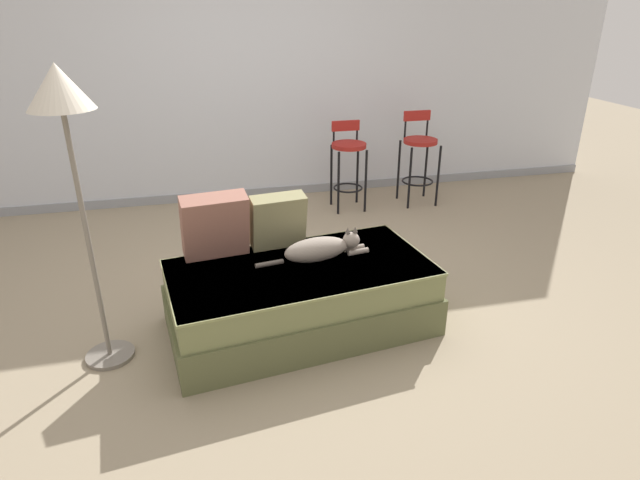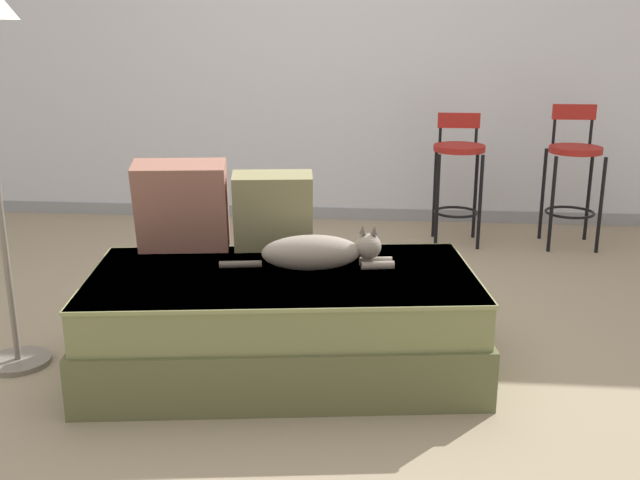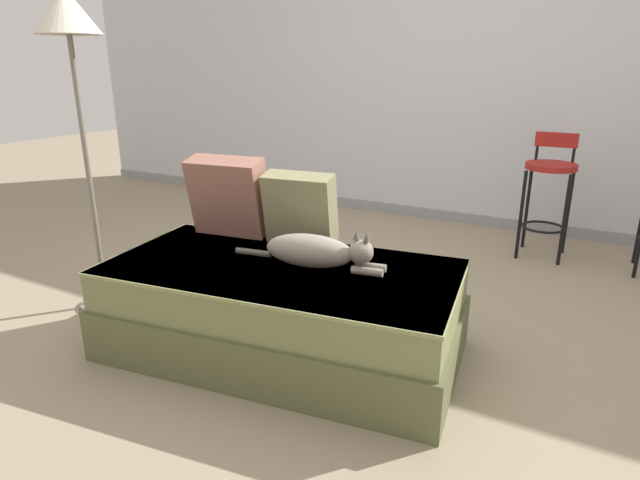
# 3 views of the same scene
# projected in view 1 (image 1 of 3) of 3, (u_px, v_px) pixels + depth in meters

# --- Properties ---
(ground_plane) EXTENTS (16.00, 16.00, 0.00)m
(ground_plane) POSITION_uv_depth(u_px,v_px,m) (290.00, 296.00, 3.84)
(ground_plane) COLOR gray
(ground_plane) RESTS_ON ground
(wall_back_panel) EXTENTS (8.00, 0.10, 2.60)m
(wall_back_panel) POSITION_uv_depth(u_px,v_px,m) (245.00, 71.00, 5.30)
(wall_back_panel) COLOR silver
(wall_back_panel) RESTS_ON ground
(wall_baseboard_trim) EXTENTS (8.00, 0.02, 0.09)m
(wall_baseboard_trim) POSITION_uv_depth(u_px,v_px,m) (253.00, 193.00, 5.77)
(wall_baseboard_trim) COLOR gray
(wall_baseboard_trim) RESTS_ON ground
(couch) EXTENTS (1.73, 1.05, 0.44)m
(couch) POSITION_uv_depth(u_px,v_px,m) (301.00, 297.00, 3.39)
(couch) COLOR brown
(couch) RESTS_ON ground
(throw_pillow_corner) EXTENTS (0.43, 0.28, 0.43)m
(throw_pillow_corner) POSITION_uv_depth(u_px,v_px,m) (215.00, 226.00, 3.34)
(throw_pillow_corner) COLOR #936051
(throw_pillow_corner) RESTS_ON couch
(throw_pillow_middle) EXTENTS (0.38, 0.23, 0.37)m
(throw_pillow_middle) POSITION_uv_depth(u_px,v_px,m) (278.00, 221.00, 3.49)
(throw_pillow_middle) COLOR #847F56
(throw_pillow_middle) RESTS_ON couch
(cat) EXTENTS (0.75, 0.23, 0.19)m
(cat) POSITION_uv_depth(u_px,v_px,m) (321.00, 249.00, 3.36)
(cat) COLOR gray
(cat) RESTS_ON couch
(bar_stool_near_window) EXTENTS (0.34, 0.34, 0.87)m
(bar_stool_near_window) POSITION_uv_depth(u_px,v_px,m) (348.00, 157.00, 5.27)
(bar_stool_near_window) COLOR black
(bar_stool_near_window) RESTS_ON ground
(bar_stool_by_doorway) EXTENTS (0.34, 0.34, 0.93)m
(bar_stool_by_doorway) POSITION_uv_depth(u_px,v_px,m) (419.00, 152.00, 5.43)
(bar_stool_by_doorway) COLOR black
(bar_stool_by_doorway) RESTS_ON ground
(floor_lamp) EXTENTS (0.32, 0.32, 1.68)m
(floor_lamp) POSITION_uv_depth(u_px,v_px,m) (64.00, 118.00, 2.61)
(floor_lamp) COLOR slate
(floor_lamp) RESTS_ON ground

